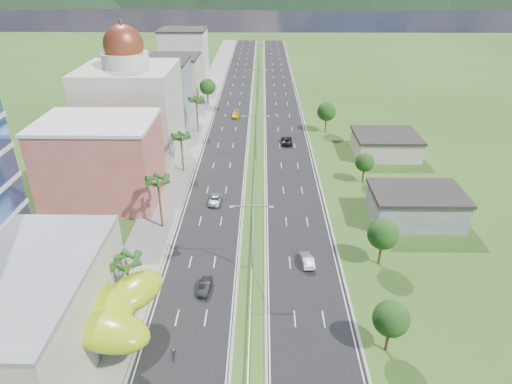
{
  "coord_description": "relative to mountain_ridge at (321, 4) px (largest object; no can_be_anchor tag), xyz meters",
  "views": [
    {
      "loc": [
        1.34,
        -44.18,
        40.84
      ],
      "look_at": [
        0.45,
        21.63,
        7.0
      ],
      "focal_mm": 32.0,
      "sensor_mm": 36.0,
      "label": 1
    }
  ],
  "objects": [
    {
      "name": "palm_tree_d",
      "position": [
        -75.5,
        -405.0,
        7.54
      ],
      "size": [
        3.6,
        3.6,
        8.6
      ],
      "color": "#47301C",
      "rests_on": "ground"
    },
    {
      "name": "road_right",
      "position": [
        -52.5,
        -360.0,
        0.02
      ],
      "size": [
        11.0,
        260.0,
        0.04
      ],
      "primitive_type": "cube",
      "color": "black",
      "rests_on": "ground"
    },
    {
      "name": "midrise_grey",
      "position": [
        -87.0,
        -370.0,
        8.0
      ],
      "size": [
        16.0,
        15.0,
        16.0
      ],
      "primitive_type": "cube",
      "color": "gray",
      "rests_on": "ground"
    },
    {
      "name": "leafy_tree_lfar",
      "position": [
        -75.5,
        -355.0,
        5.58
      ],
      "size": [
        4.9,
        4.9,
        8.05
      ],
      "color": "#47301C",
      "rests_on": "ground"
    },
    {
      "name": "palm_tree_c",
      "position": [
        -75.5,
        -428.0,
        8.5
      ],
      "size": [
        3.6,
        3.6,
        9.6
      ],
      "color": "#47301C",
      "rests_on": "ground"
    },
    {
      "name": "leafy_tree_ra",
      "position": [
        -44.0,
        -455.0,
        4.78
      ],
      "size": [
        4.2,
        4.2,
        6.9
      ],
      "color": "#47301C",
      "rests_on": "ground"
    },
    {
      "name": "lime_canopy",
      "position": [
        -80.0,
        -454.0,
        4.99
      ],
      "size": [
        18.0,
        15.0,
        7.4
      ],
      "color": "#99B812",
      "rests_on": "ground"
    },
    {
      "name": "motorcycle",
      "position": [
        -68.59,
        -456.28,
        0.63
      ],
      "size": [
        0.68,
        1.87,
        1.18
      ],
      "primitive_type": "imported",
      "rotation": [
        0.0,
        0.0,
        0.07
      ],
      "color": "black",
      "rests_on": "road_left"
    },
    {
      "name": "leafy_tree_rd",
      "position": [
        -42.0,
        -380.0,
        5.58
      ],
      "size": [
        4.9,
        4.9,
        8.05
      ],
      "color": "#47301C",
      "rests_on": "ground"
    },
    {
      "name": "road_left",
      "position": [
        -67.5,
        -360.0,
        0.02
      ],
      "size": [
        11.0,
        260.0,
        0.04
      ],
      "primitive_type": "cube",
      "color": "black",
      "rests_on": "ground"
    },
    {
      "name": "midrise_white",
      "position": [
        -87.0,
        -325.0,
        9.0
      ],
      "size": [
        16.0,
        15.0,
        18.0
      ],
      "primitive_type": "cube",
      "color": "silver",
      "rests_on": "ground"
    },
    {
      "name": "car_dark_left",
      "position": [
        -66.33,
        -444.6,
        0.71
      ],
      "size": [
        1.8,
        4.18,
        1.34
      ],
      "primitive_type": "imported",
      "rotation": [
        0.0,
        0.0,
        -0.1
      ],
      "color": "black",
      "rests_on": "road_left"
    },
    {
      "name": "palm_tree_b",
      "position": [
        -75.5,
        -448.0,
        7.06
      ],
      "size": [
        3.6,
        3.6,
        8.1
      ],
      "color": "#47301C",
      "rests_on": "ground"
    },
    {
      "name": "streetlight_median_d",
      "position": [
        -60.0,
        -355.0,
        6.75
      ],
      "size": [
        6.04,
        0.25,
        11.0
      ],
      "color": "gray",
      "rests_on": "ground"
    },
    {
      "name": "domed_building",
      "position": [
        -88.0,
        -395.0,
        11.35
      ],
      "size": [
        20.0,
        20.0,
        28.7
      ],
      "color": "beige",
      "rests_on": "ground"
    },
    {
      "name": "mountain_ridge",
      "position": [
        0.0,
        0.0,
        0.0
      ],
      "size": [
        860.0,
        140.0,
        90.0
      ],
      "primitive_type": null,
      "color": "black",
      "rests_on": "ground"
    },
    {
      "name": "car_dark_far_right",
      "position": [
        -52.52,
        -388.37,
        0.83
      ],
      "size": [
        2.7,
        5.72,
        1.58
      ],
      "primitive_type": "imported",
      "rotation": [
        0.0,
        0.0,
        3.13
      ],
      "color": "black",
      "rests_on": "road_right"
    },
    {
      "name": "shed_far",
      "position": [
        -30.0,
        -395.0,
        2.2
      ],
      "size": [
        14.0,
        12.0,
        4.4
      ],
      "primitive_type": "cube",
      "color": "#B8AE98",
      "rests_on": "ground"
    },
    {
      "name": "car_silver_right",
      "position": [
        -51.87,
        -438.28,
        0.77
      ],
      "size": [
        1.98,
        4.55,
        1.45
      ],
      "primitive_type": "imported",
      "rotation": [
        0.0,
        0.0,
        3.24
      ],
      "color": "#96979D",
      "rests_on": "road_right"
    },
    {
      "name": "pink_shophouse",
      "position": [
        -88.0,
        -418.0,
        7.5
      ],
      "size": [
        20.0,
        15.0,
        15.0
      ],
      "primitive_type": "cube",
      "color": "#B5514A",
      "rests_on": "ground"
    },
    {
      "name": "leafy_tree_rb",
      "position": [
        -41.0,
        -438.0,
        5.18
      ],
      "size": [
        4.55,
        4.55,
        7.47
      ],
      "color": "#47301C",
      "rests_on": "ground"
    },
    {
      "name": "median_guardrail",
      "position": [
        -60.0,
        -378.01,
        0.62
      ],
      "size": [
        0.1,
        216.06,
        0.76
      ],
      "color": "gray",
      "rests_on": "ground"
    },
    {
      "name": "streetlight_median_c",
      "position": [
        -60.0,
        -400.0,
        6.75
      ],
      "size": [
        6.04,
        0.25,
        11.0
      ],
      "color": "gray",
      "rests_on": "ground"
    },
    {
      "name": "midrise_beige",
      "position": [
        -87.0,
        -348.0,
        6.5
      ],
      "size": [
        16.0,
        15.0,
        13.0
      ],
      "primitive_type": "cube",
      "color": "#B8AE98",
      "rests_on": "ground"
    },
    {
      "name": "sidewalk_left",
      "position": [
        -77.0,
        -360.0,
        0.06
      ],
      "size": [
        7.0,
        260.0,
        0.12
      ],
      "primitive_type": "cube",
      "color": "gray",
      "rests_on": "ground"
    },
    {
      "name": "ground",
      "position": [
        -60.0,
        -450.0,
        0.0
      ],
      "size": [
        500.0,
        500.0,
        0.0
      ],
      "primitive_type": "plane",
      "color": "#2D5119",
      "rests_on": "ground"
    },
    {
      "name": "shed_near",
      "position": [
        -32.0,
        -425.0,
        2.5
      ],
      "size": [
        15.0,
        10.0,
        5.0
      ],
      "primitive_type": "cube",
      "color": "gray",
      "rests_on": "ground"
    },
    {
      "name": "car_yellow_far_left",
      "position": [
        -66.21,
        -367.63,
        0.79
      ],
      "size": [
        2.18,
        5.19,
        1.5
      ],
      "primitive_type": "imported",
      "rotation": [
        0.0,
        0.0,
        -0.02
      ],
      "color": "gold",
      "rests_on": "road_left"
    },
    {
      "name": "leafy_tree_rc",
      "position": [
        -38.0,
        -410.0,
        4.37
      ],
      "size": [
        3.85,
        3.85,
        6.33
      ],
      "color": "#47301C",
      "rests_on": "ground"
    },
    {
      "name": "car_silver_mid_left",
      "position": [
        -67.29,
        -419.38,
        0.71
      ],
      "size": [
        2.5,
        4.93,
        1.34
      ],
      "primitive_type": "imported",
      "rotation": [
        0.0,
        0.0,
        -0.06
      ],
      "color": "#999BA0",
      "rests_on": "road_left"
    },
    {
      "name": "streetlight_median_b",
      "position": [
        -60.0,
        -440.0,
        6.75
      ],
      "size": [
        6.04,
        0.25,
        11.0
      ],
      "color": "gray",
      "rests_on": "ground"
    },
    {
      "name": "palm_tree_e",
      "position": [
        -75.5,
        -380.0,
        8.31
      ],
      "size": [
        3.6,
        3.6,
        9.4
      ],
      "color": "#47301C",
      "rests_on": "ground"
    },
    {
      "name": "streetlight_median_e",
      "position": [
        -60.0,
        -310.0,
        6.75
      ],
      "size": [
        6.04,
        0.25,
        11.0
      ],
      "color": "gray",
      "rests_on": "ground"
    }
  ]
}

